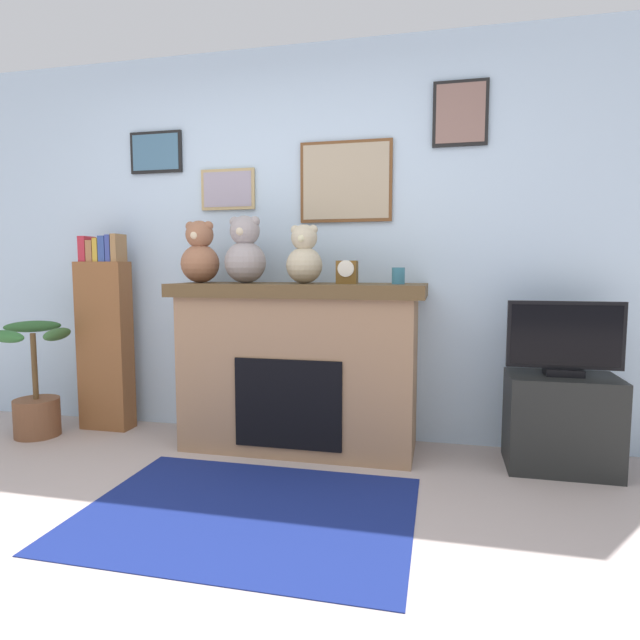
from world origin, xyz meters
TOP-DOWN VIEW (x-y plane):
  - ground_plane at (0.00, 0.00)m, footprint 12.00×12.00m
  - back_wall at (0.00, 2.00)m, footprint 5.20×0.15m
  - fireplace at (0.20, 1.67)m, footprint 1.57×0.60m
  - bookshelf at (-1.25, 1.74)m, footprint 0.36×0.16m
  - potted_plant at (-1.61, 1.47)m, footprint 0.53×0.55m
  - tv_stand at (1.74, 1.64)m, footprint 0.59×0.40m
  - television at (1.74, 1.64)m, footprint 0.62×0.14m
  - area_rug at (0.20, 0.72)m, footprint 1.55×1.15m
  - candle_jar at (0.81, 1.65)m, footprint 0.08×0.08m
  - mantel_clock at (0.50, 1.65)m, footprint 0.12×0.09m
  - teddy_bear_grey at (-0.46, 1.65)m, footprint 0.25×0.25m
  - teddy_bear_brown at (-0.15, 1.65)m, footprint 0.26×0.26m
  - teddy_bear_cream at (0.23, 1.65)m, footprint 0.23×0.23m

SIDE VIEW (x-z plane):
  - ground_plane at x=0.00m, z-range 0.00..0.00m
  - area_rug at x=0.20m, z-range 0.00..0.01m
  - tv_stand at x=1.74m, z-range 0.00..0.54m
  - potted_plant at x=-1.61m, z-range -0.09..0.69m
  - fireplace at x=0.20m, z-range 0.01..1.06m
  - bookshelf at x=-1.25m, z-range -0.04..1.34m
  - television at x=1.74m, z-range 0.53..0.96m
  - candle_jar at x=0.81m, z-range 1.05..1.15m
  - mantel_clock at x=0.50m, z-range 1.05..1.19m
  - teddy_bear_cream at x=0.23m, z-range 1.03..1.39m
  - teddy_bear_grey at x=-0.46m, z-range 1.03..1.43m
  - teddy_bear_brown at x=-0.15m, z-range 1.03..1.45m
  - back_wall at x=0.00m, z-range 0.00..2.60m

